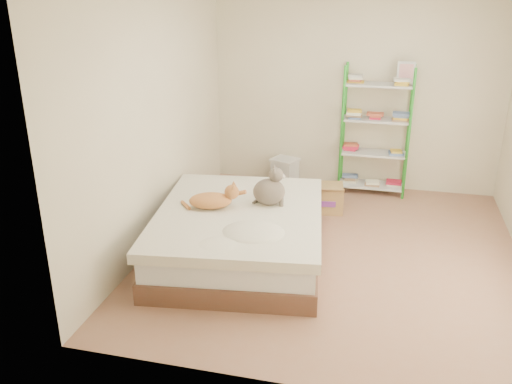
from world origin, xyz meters
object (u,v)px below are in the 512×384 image
(bed, at_px, (240,234))
(orange_cat, at_px, (210,199))
(cardboard_box, at_px, (324,198))
(white_bin, at_px, (285,172))
(grey_cat, at_px, (269,186))
(shelf_unit, at_px, (375,134))

(bed, relative_size, orange_cat, 4.38)
(cardboard_box, height_order, white_bin, white_bin)
(orange_cat, xyz_separation_m, grey_cat, (0.55, 0.24, 0.10))
(shelf_unit, bearing_deg, grey_cat, -116.32)
(grey_cat, distance_m, shelf_unit, 2.22)
(bed, distance_m, white_bin, 2.19)
(shelf_unit, relative_size, white_bin, 4.13)
(grey_cat, relative_size, white_bin, 0.95)
(grey_cat, distance_m, cardboard_box, 1.40)
(bed, distance_m, shelf_unit, 2.60)
(bed, relative_size, white_bin, 5.31)
(bed, distance_m, cardboard_box, 1.60)
(shelf_unit, distance_m, cardboard_box, 1.15)
(orange_cat, distance_m, white_bin, 2.26)
(orange_cat, xyz_separation_m, cardboard_box, (0.99, 1.44, -0.46))
(bed, height_order, white_bin, bed)
(orange_cat, height_order, cardboard_box, orange_cat)
(grey_cat, bearing_deg, shelf_unit, -39.36)
(bed, bearing_deg, cardboard_box, 57.09)
(cardboard_box, relative_size, white_bin, 1.21)
(orange_cat, bearing_deg, shelf_unit, 39.72)
(bed, xyz_separation_m, shelf_unit, (1.24, 2.22, 0.55))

